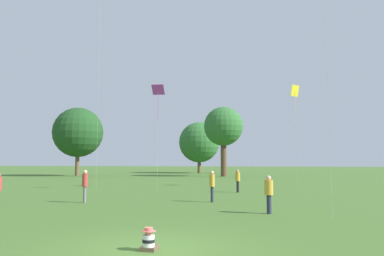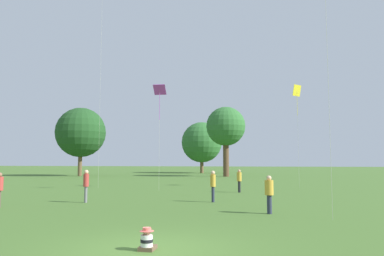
{
  "view_description": "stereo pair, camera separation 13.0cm",
  "coord_description": "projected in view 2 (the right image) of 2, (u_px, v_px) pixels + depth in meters",
  "views": [
    {
      "loc": [
        2.84,
        -9.16,
        2.2
      ],
      "look_at": [
        -0.01,
        5.39,
        3.52
      ],
      "focal_mm": 35.0,
      "sensor_mm": 36.0,
      "label": 1
    },
    {
      "loc": [
        2.96,
        -9.14,
        2.2
      ],
      "look_at": [
        -0.01,
        5.39,
        3.52
      ],
      "focal_mm": 35.0,
      "sensor_mm": 36.0,
      "label": 2
    }
  ],
  "objects": [
    {
      "name": "kite_3",
      "position": [
        160.0,
        93.0,
        28.78
      ],
      "size": [
        0.98,
        0.73,
        8.04
      ],
      "rotation": [
        0.0,
        0.0,
        2.42
      ],
      "color": "#B738C6",
      "rests_on": "ground"
    },
    {
      "name": "distant_tree_1",
      "position": [
        81.0,
        132.0,
        56.47
      ],
      "size": [
        7.47,
        7.47,
        10.28
      ],
      "color": "brown",
      "rests_on": "ground"
    },
    {
      "name": "distant_tree_2",
      "position": [
        202.0,
        142.0,
        70.21
      ],
      "size": [
        7.58,
        7.58,
        9.55
      ],
      "color": "brown",
      "rests_on": "ground"
    },
    {
      "name": "person_standing_5",
      "position": [
        239.0,
        179.0,
        26.51
      ],
      "size": [
        0.44,
        0.44,
        1.61
      ],
      "rotation": [
        0.0,
        0.0,
        2.7
      ],
      "color": "black",
      "rests_on": "ground"
    },
    {
      "name": "seated_toddler",
      "position": [
        147.0,
        240.0,
        9.26
      ],
      "size": [
        0.37,
        0.49,
        0.57
      ],
      "rotation": [
        0.0,
        0.0,
        0.0
      ],
      "color": "brown",
      "rests_on": "ground"
    },
    {
      "name": "person_standing_1",
      "position": [
        213.0,
        183.0,
        20.22
      ],
      "size": [
        0.33,
        0.33,
        1.69
      ],
      "rotation": [
        0.0,
        0.0,
        3.31
      ],
      "color": "#282D42",
      "rests_on": "ground"
    },
    {
      "name": "distant_tree_0",
      "position": [
        226.0,
        127.0,
        54.54
      ],
      "size": [
        5.7,
        5.7,
        10.14
      ],
      "color": "brown",
      "rests_on": "ground"
    },
    {
      "name": "person_standing_4",
      "position": [
        269.0,
        191.0,
        15.75
      ],
      "size": [
        0.52,
        0.52,
        1.6
      ],
      "rotation": [
        0.0,
        0.0,
        3.97
      ],
      "color": "#282D42",
      "rests_on": "ground"
    },
    {
      "name": "ground_plane",
      "position": [
        149.0,
        250.0,
        9.31
      ],
      "size": [
        300.0,
        300.0,
        0.0
      ],
      "primitive_type": "plane",
      "color": "#426628"
    },
    {
      "name": "kite_4",
      "position": [
        297.0,
        93.0,
        31.71
      ],
      "size": [
        0.78,
        0.86,
        8.65
      ],
      "rotation": [
        0.0,
        0.0,
        3.22
      ],
      "color": "yellow",
      "rests_on": "ground"
    },
    {
      "name": "person_standing_0",
      "position": [
        86.0,
        183.0,
        19.97
      ],
      "size": [
        0.33,
        0.33,
        1.74
      ],
      "rotation": [
        0.0,
        0.0,
        1.43
      ],
      "color": "slate",
      "rests_on": "ground"
    }
  ]
}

